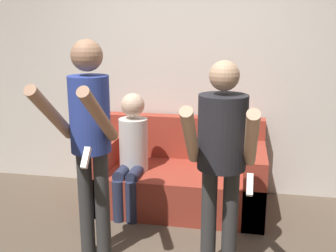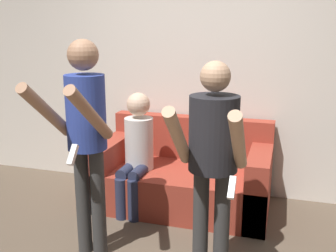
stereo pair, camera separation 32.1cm
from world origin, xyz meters
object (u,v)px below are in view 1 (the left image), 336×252
object	(u,v)px
couch	(178,177)
person_standing_right	(222,148)
person_seated	(132,149)
person_standing_left	(89,131)

from	to	relation	value
couch	person_standing_right	size ratio (longest dim) A/B	1.09
couch	person_seated	distance (m)	0.57
couch	person_standing_left	size ratio (longest dim) A/B	1.00
couch	person_seated	bearing A→B (deg)	-152.82
couch	person_standing_left	xyz separation A→B (m)	(-0.47, -1.07, 0.73)
person_standing_right	person_seated	world-z (taller)	person_standing_right
couch	person_standing_left	distance (m)	1.38
person_standing_right	person_seated	size ratio (longest dim) A/B	1.34
person_standing_left	person_standing_right	size ratio (longest dim) A/B	1.08
person_standing_right	person_seated	bearing A→B (deg)	135.81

